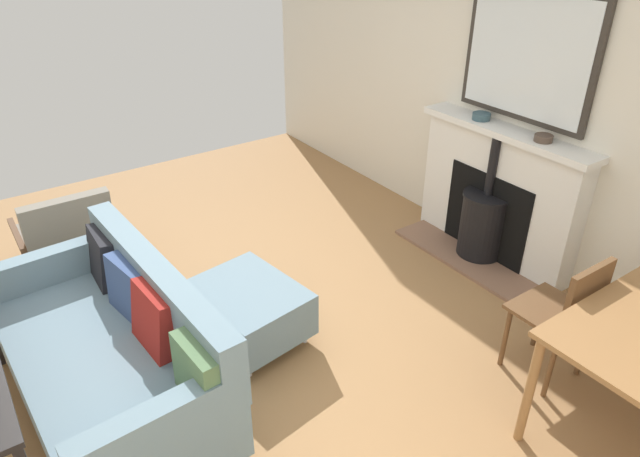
{
  "coord_description": "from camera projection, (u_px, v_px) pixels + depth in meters",
  "views": [
    {
      "loc": [
        1.08,
        2.79,
        2.5
      ],
      "look_at": [
        -0.71,
        0.21,
        0.7
      ],
      "focal_mm": 31.79,
      "sensor_mm": 36.0,
      "label": 1
    }
  ],
  "objects": [
    {
      "name": "armchair_accent",
      "position": [
        67.0,
        230.0,
        4.15
      ],
      "size": [
        0.68,
        0.59,
        0.76
      ],
      "color": "#4C3321",
      "rests_on": "ground"
    },
    {
      "name": "wall_left",
      "position": [
        497.0,
        78.0,
        4.33
      ],
      "size": [
        0.12,
        6.08,
        2.7
      ],
      "primitive_type": "cube",
      "color": "beige",
      "rests_on": "ground"
    },
    {
      "name": "sofa",
      "position": [
        116.0,
        351.0,
        3.12
      ],
      "size": [
        0.93,
        1.75,
        0.84
      ],
      "color": "#B2B2B7",
      "rests_on": "ground"
    },
    {
      "name": "mirror_over_mantel",
      "position": [
        528.0,
        56.0,
        3.95
      ],
      "size": [
        0.04,
        1.07,
        0.91
      ],
      "color": "#2D2823"
    },
    {
      "name": "mantel_bowl_far",
      "position": [
        544.0,
        138.0,
        3.93
      ],
      "size": [
        0.13,
        0.13,
        0.05
      ],
      "color": "#47382D",
      "rests_on": "fireplace"
    },
    {
      "name": "ottoman",
      "position": [
        249.0,
        308.0,
        3.66
      ],
      "size": [
        0.66,
        0.79,
        0.39
      ],
      "color": "#B2B2B7",
      "rests_on": "ground"
    },
    {
      "name": "mantel_bowl_near",
      "position": [
        481.0,
        116.0,
        4.33
      ],
      "size": [
        0.14,
        0.14,
        0.05
      ],
      "color": "#334C56",
      "rests_on": "fireplace"
    },
    {
      "name": "ground_plane",
      "position": [
        215.0,
        338.0,
        3.76
      ],
      "size": [
        5.0,
        6.08,
        0.01
      ],
      "primitive_type": "cube",
      "color": "olive"
    },
    {
      "name": "fireplace",
      "position": [
        493.0,
        202.0,
        4.45
      ],
      "size": [
        0.54,
        1.48,
        1.07
      ],
      "color": "brown",
      "rests_on": "ground"
    },
    {
      "name": "dining_chair_near_fireplace",
      "position": [
        566.0,
        311.0,
        3.2
      ],
      "size": [
        0.4,
        0.4,
        0.85
      ],
      "color": "brown",
      "rests_on": "ground"
    }
  ]
}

